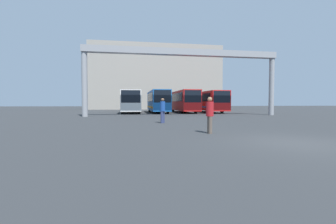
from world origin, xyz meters
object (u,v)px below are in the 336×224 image
Objects in this scene: bus_slot_0 at (131,101)px; bus_slot_3 at (207,101)px; bus_slot_1 at (158,100)px; pedestrian_near_right at (210,114)px; bus_slot_2 at (184,100)px; pedestrian_near_left at (163,110)px.

bus_slot_3 is (11.96, 0.47, 0.01)m from bus_slot_0.
bus_slot_1 is 0.86× the size of bus_slot_3.
bus_slot_3 reaches higher than bus_slot_0.
pedestrian_near_right is at bearing -108.72° from bus_slot_3.
bus_slot_1 is 0.97× the size of bus_slot_2.
bus_slot_0 is at bearing 178.59° from bus_slot_2.
bus_slot_2 is at bearing 172.18° from pedestrian_near_right.
pedestrian_near_left reaches higher than pedestrian_near_right.
bus_slot_3 is (3.99, 0.67, -0.03)m from bus_slot_2.
bus_slot_0 is 18.02m from pedestrian_near_left.
pedestrian_near_right is (1.46, -5.86, -0.04)m from pedestrian_near_left.
bus_slot_1 is 6.04× the size of pedestrian_near_right.
bus_slot_0 is at bearing -177.73° from bus_slot_3.
bus_slot_2 is 0.89× the size of bus_slot_3.
bus_slot_0 is 11.97m from bus_slot_3.
pedestrian_near_left is at bearing -117.78° from bus_slot_3.
bus_slot_2 is at bearing -1.41° from bus_slot_0.
bus_slot_1 reaches higher than pedestrian_near_left.
bus_slot_1 is at bearing -5.19° from bus_slot_0.
bus_slot_1 is at bearing -177.63° from bus_slot_2.
bus_slot_0 is 0.92× the size of bus_slot_3.
pedestrian_near_right is (3.77, -23.71, -0.90)m from bus_slot_0.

